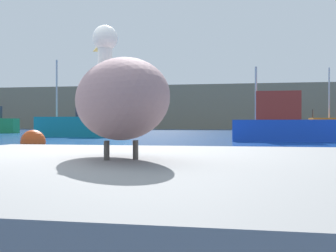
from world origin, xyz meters
TOP-DOWN VIEW (x-y plane):
  - ground_plane at (0.00, 0.00)m, footprint 260.00×260.00m
  - hillside_backdrop at (0.00, 76.70)m, footprint 140.00×14.75m
  - pier_dock at (0.97, -0.79)m, footprint 2.99×2.94m
  - pelican at (0.96, -0.78)m, footprint 0.92×1.28m
  - fishing_boat_blue at (3.43, 21.07)m, footprint 6.07×1.96m
  - fishing_boat_teal at (-10.16, 26.56)m, footprint 6.69×1.91m
  - mooring_buoy at (-4.90, 9.27)m, footprint 0.75×0.75m

SIDE VIEW (x-z plane):
  - ground_plane at x=0.00m, z-range 0.00..0.00m
  - pier_dock at x=0.97m, z-range 0.00..0.75m
  - mooring_buoy at x=-4.90m, z-range 0.00..0.75m
  - fishing_boat_blue at x=3.43m, z-range -1.07..2.93m
  - fishing_boat_teal at x=-10.16m, z-range -1.81..3.73m
  - pelican at x=0.96m, z-range 0.68..1.48m
  - hillside_backdrop at x=0.00m, z-range 0.00..7.47m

